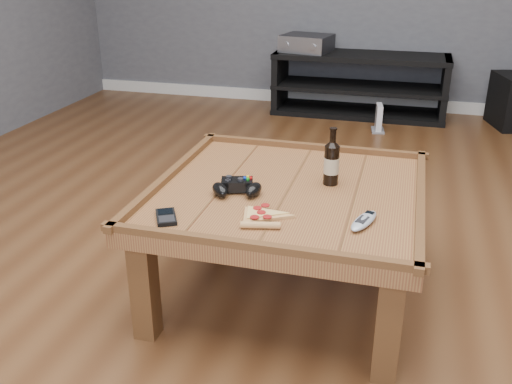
% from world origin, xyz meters
% --- Properties ---
extents(ground, '(6.00, 6.00, 0.00)m').
position_xyz_m(ground, '(0.00, 0.00, 0.00)').
color(ground, '#492915').
rests_on(ground, ground).
extents(baseboard, '(5.00, 0.02, 0.10)m').
position_xyz_m(baseboard, '(0.00, 2.99, 0.05)').
color(baseboard, silver).
rests_on(baseboard, ground).
extents(coffee_table, '(1.03, 1.03, 0.48)m').
position_xyz_m(coffee_table, '(0.00, 0.00, 0.39)').
color(coffee_table, brown).
rests_on(coffee_table, ground).
extents(media_console, '(1.40, 0.45, 0.50)m').
position_xyz_m(media_console, '(0.00, 2.75, 0.25)').
color(media_console, black).
rests_on(media_console, ground).
extents(beer_bottle, '(0.06, 0.06, 0.23)m').
position_xyz_m(beer_bottle, '(0.15, 0.10, 0.54)').
color(beer_bottle, black).
rests_on(beer_bottle, coffee_table).
extents(game_controller, '(0.20, 0.16, 0.06)m').
position_xyz_m(game_controller, '(-0.18, -0.09, 0.48)').
color(game_controller, black).
rests_on(game_controller, coffee_table).
extents(pizza_slice, '(0.19, 0.26, 0.02)m').
position_xyz_m(pizza_slice, '(-0.04, -0.27, 0.46)').
color(pizza_slice, tan).
rests_on(pizza_slice, coffee_table).
extents(smartphone, '(0.11, 0.14, 0.02)m').
position_xyz_m(smartphone, '(-0.35, -0.36, 0.46)').
color(smartphone, black).
rests_on(smartphone, coffee_table).
extents(remote_control, '(0.10, 0.18, 0.03)m').
position_xyz_m(remote_control, '(0.30, -0.22, 0.46)').
color(remote_control, '#9AA0A7').
rests_on(remote_control, coffee_table).
extents(av_receiver, '(0.44, 0.39, 0.13)m').
position_xyz_m(av_receiver, '(-0.45, 2.75, 0.57)').
color(av_receiver, black).
rests_on(av_receiver, media_console).
extents(game_console, '(0.11, 0.18, 0.21)m').
position_xyz_m(game_console, '(0.20, 2.31, 0.09)').
color(game_console, gray).
rests_on(game_console, ground).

